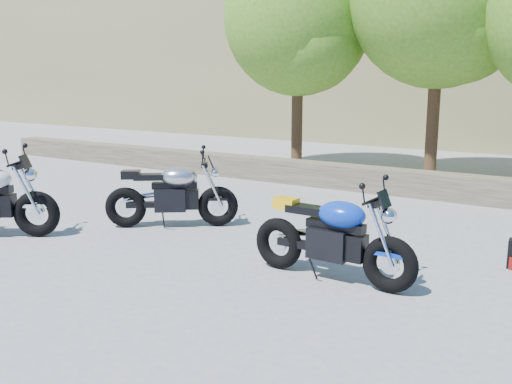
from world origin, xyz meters
TOP-DOWN VIEW (x-y plane):
  - ground at (0.00, 0.00)m, footprint 90.00×90.00m
  - stone_wall at (0.00, 5.50)m, footprint 22.00×0.55m
  - tree_decid_left at (-2.39, 7.14)m, footprint 3.67×3.67m
  - silver_bike at (-1.42, 1.10)m, footprint 1.79×1.35m
  - blue_bike at (1.74, 0.23)m, footprint 2.08×0.66m

SIDE VIEW (x-z plane):
  - ground at x=0.00m, z-range 0.00..0.00m
  - stone_wall at x=0.00m, z-range 0.00..0.50m
  - blue_bike at x=1.74m, z-range -0.01..1.03m
  - silver_bike at x=-1.42m, z-range -0.01..1.04m
  - tree_decid_left at x=-2.39m, z-range 0.83..6.44m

